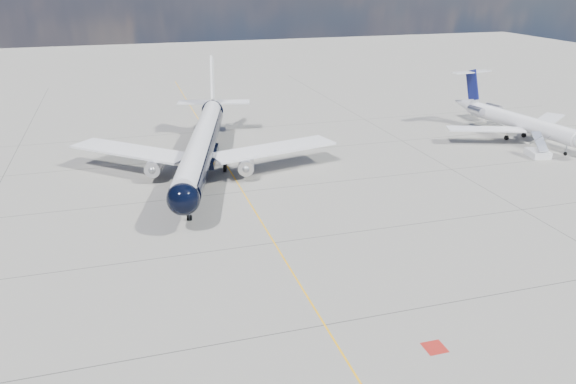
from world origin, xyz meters
TOP-DOWN VIEW (x-y plane):
  - ground at (0.00, 30.00)m, footprint 320.00×320.00m
  - taxiway_centerline at (0.00, 25.00)m, footprint 0.16×160.00m
  - red_marking at (6.80, -10.00)m, footprint 1.60×1.60m
  - main_airliner at (-3.52, 34.28)m, footprint 36.40×45.04m
  - regional_jet at (48.48, 36.62)m, footprint 25.17×29.12m
  - boarding_stair at (45.55, 26.46)m, footprint 3.26×3.80m

SIDE VIEW (x-z plane):
  - ground at x=0.00m, z-range 0.00..0.00m
  - taxiway_centerline at x=0.00m, z-range 0.00..0.01m
  - red_marking at x=6.80m, z-range 0.00..0.01m
  - boarding_stair at x=45.55m, z-range -1.16..2.53m
  - regional_jet at x=48.48m, z-range -1.82..8.05m
  - main_airliner at x=-3.52m, z-range -2.50..10.69m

